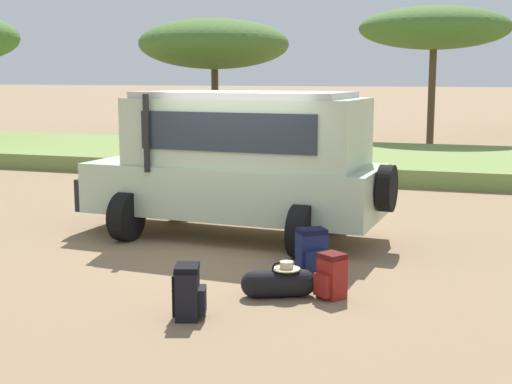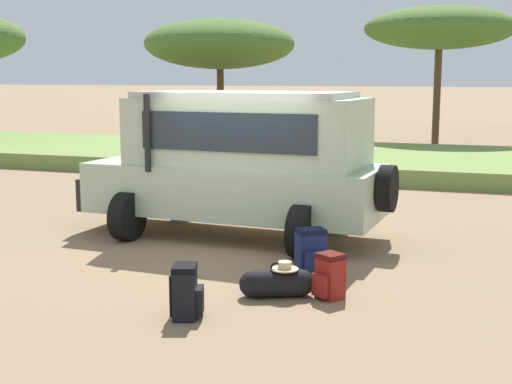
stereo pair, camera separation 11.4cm
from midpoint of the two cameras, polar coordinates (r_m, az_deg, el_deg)
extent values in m
plane|color=#8C7051|center=(11.40, -1.09, -4.40)|extent=(320.00, 320.00, 0.00)
cube|color=olive|center=(21.29, 8.54, 2.53)|extent=(120.00, 7.00, 0.44)
cube|color=#B2C6A8|center=(12.04, -1.43, 0.31)|extent=(5.00, 2.16, 0.84)
cube|color=#B2C6A8|center=(11.83, -0.33, 4.89)|extent=(3.91, 1.99, 1.10)
cube|color=#232D38|center=(12.49, -6.84, 4.83)|extent=(0.14, 1.56, 0.77)
cube|color=#232D38|center=(10.99, -2.13, 4.80)|extent=(2.94, 0.20, 0.60)
cube|color=#232D38|center=(12.66, 1.23, 5.41)|extent=(2.94, 0.20, 0.60)
cube|color=#B7B7B7|center=(11.81, -0.56, 7.80)|extent=(3.52, 1.89, 0.10)
cube|color=black|center=(13.29, -11.65, 0.23)|extent=(0.25, 1.62, 0.56)
cylinder|color=black|center=(11.56, -8.42, 4.68)|extent=(0.10, 0.10, 1.25)
cylinder|color=black|center=(11.97, -9.98, -1.93)|extent=(0.32, 0.81, 0.80)
cylinder|color=black|center=(13.62, -5.67, -0.46)|extent=(0.32, 0.81, 0.80)
cylinder|color=black|center=(10.69, 3.99, -3.15)|extent=(0.32, 0.81, 0.80)
cylinder|color=black|center=(12.51, 6.75, -1.36)|extent=(0.32, 0.81, 0.80)
cylinder|color=black|center=(11.25, 10.76, 0.28)|extent=(0.26, 0.75, 0.74)
cube|color=black|center=(8.11, -5.30, -8.15)|extent=(0.35, 0.43, 0.55)
cube|color=black|center=(8.12, -4.13, -8.63)|extent=(0.16, 0.29, 0.30)
cube|color=black|center=(8.03, -5.33, -6.07)|extent=(0.36, 0.41, 0.07)
cylinder|color=black|center=(8.21, -6.25, -7.96)|extent=(0.04, 0.04, 0.47)
cylinder|color=black|center=(8.05, -6.39, -8.31)|extent=(0.04, 0.04, 0.47)
cube|color=maroon|center=(8.84, 6.33, -6.88)|extent=(0.39, 0.37, 0.50)
cube|color=maroon|center=(8.75, 5.53, -7.46)|extent=(0.23, 0.19, 0.27)
cube|color=#4D100E|center=(8.77, 6.36, -5.13)|extent=(0.38, 0.38, 0.07)
cylinder|color=#4D100E|center=(8.89, 7.31, -6.81)|extent=(0.04, 0.04, 0.42)
cylinder|color=#4D100E|center=(8.98, 6.70, -6.62)|extent=(0.04, 0.04, 0.42)
cube|color=navy|center=(9.78, 4.74, -5.00)|extent=(0.47, 0.45, 0.59)
cube|color=navy|center=(9.63, 5.11, -5.67)|extent=(0.28, 0.23, 0.32)
cube|color=black|center=(9.70, 4.76, -3.15)|extent=(0.47, 0.45, 0.07)
cylinder|color=black|center=(9.95, 4.88, -4.74)|extent=(0.04, 0.04, 0.50)
cylinder|color=black|center=(9.89, 3.94, -4.82)|extent=(0.04, 0.04, 0.50)
cylinder|color=black|center=(8.86, 2.04, -7.32)|extent=(0.69, 0.56, 0.34)
sphere|color=black|center=(8.90, 3.97, -7.26)|extent=(0.33, 0.33, 0.33)
sphere|color=black|center=(8.83, 0.10, -7.38)|extent=(0.33, 0.33, 0.33)
torus|color=black|center=(8.80, 2.05, -6.13)|extent=(0.16, 0.09, 0.16)
cylinder|color=beige|center=(8.82, 2.69, -6.17)|extent=(0.34, 0.34, 0.02)
cylinder|color=beige|center=(8.81, 2.70, -5.86)|extent=(0.17, 0.17, 0.09)
cylinder|color=brown|center=(34.61, -2.77, 7.47)|extent=(0.34, 0.34, 3.16)
ellipsoid|color=#476B2D|center=(34.63, -2.80, 11.74)|extent=(7.06, 7.62, 2.36)
cylinder|color=brown|center=(27.60, 14.38, 7.33)|extent=(0.27, 0.27, 3.75)
ellipsoid|color=#476B2D|center=(27.64, 14.60, 12.59)|extent=(5.53, 5.26, 1.57)
camera|label=1|loc=(0.06, -89.69, 0.05)|focal=50.00mm
camera|label=2|loc=(0.06, 90.31, -0.05)|focal=50.00mm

